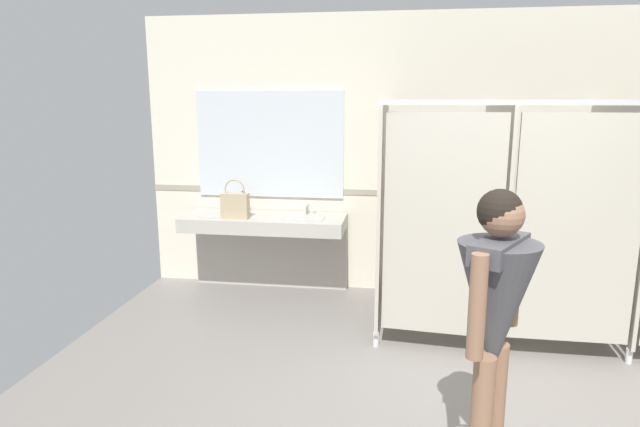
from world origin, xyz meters
The scene contains 8 objects.
wall_back centered at (0.00, 2.88, 1.42)m, with size 6.47×0.12×2.85m, color beige.
wall_back_tile_band centered at (0.00, 2.82, 1.05)m, with size 6.47×0.01×0.06m, color #9E937F.
vanity_counter centered at (-1.92, 2.60, 0.62)m, with size 1.67×0.59×0.94m.
mirror_panel centered at (-1.92, 2.81, 1.54)m, with size 1.57×0.02×1.11m, color silver.
bathroom_stalls centered at (0.76, 1.86, 1.05)m, with size 2.99×1.47×2.00m.
person_standing centered at (-0.06, -0.19, 1.00)m, with size 0.54×0.54×1.60m.
handbag centered at (-2.18, 2.36, 0.97)m, with size 0.27×0.11×0.40m.
soap_dispenser centered at (-2.19, 2.69, 0.93)m, with size 0.07×0.07×0.22m.
Camera 1 is at (-0.53, -2.81, 2.01)m, focal length 30.67 mm.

